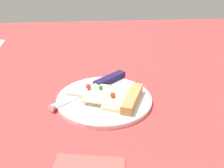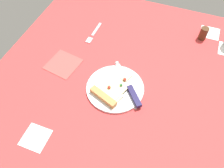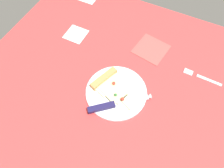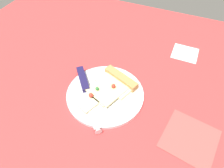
% 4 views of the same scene
% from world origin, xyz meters
% --- Properties ---
extents(ground_plane, '(1.21, 1.21, 0.03)m').
position_xyz_m(ground_plane, '(0.00, -0.00, -0.01)').
color(ground_plane, '#D13838').
rests_on(ground_plane, ground).
extents(plate, '(0.23, 0.23, 0.01)m').
position_xyz_m(plate, '(0.07, 0.02, 0.01)').
color(plate, silver).
rests_on(plate, ground_plane).
extents(pizza_slice, '(0.14, 0.19, 0.03)m').
position_xyz_m(pizza_slice, '(0.08, 0.05, 0.02)').
color(pizza_slice, beige).
rests_on(pizza_slice, plate).
extents(knife, '(0.17, 0.20, 0.02)m').
position_xyz_m(knife, '(0.01, 0.01, 0.02)').
color(knife, silver).
rests_on(knife, plate).
extents(pepper_shaker, '(0.04, 0.04, 0.06)m').
position_xyz_m(pepper_shaker, '(-0.22, -0.40, 0.03)').
color(pepper_shaker, '#4C2D19').
rests_on(pepper_shaker, ground_plane).
extents(fork, '(0.02, 0.15, 0.01)m').
position_xyz_m(fork, '(0.28, -0.25, 0.00)').
color(fork, silver).
rests_on(fork, ground_plane).
extents(napkin, '(0.15, 0.15, 0.00)m').
position_xyz_m(napkin, '(0.33, -0.02, 0.00)').
color(napkin, '#E54C47').
rests_on(napkin, ground_plane).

